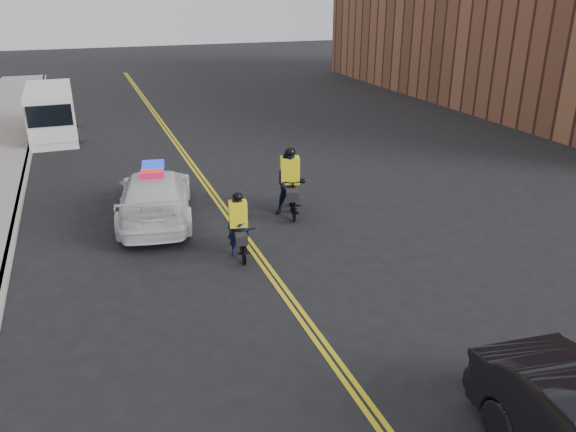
{
  "coord_description": "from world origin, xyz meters",
  "views": [
    {
      "loc": [
        -3.8,
        -9.97,
        6.42
      ],
      "look_at": [
        0.57,
        1.77,
        1.3
      ],
      "focal_mm": 35.0,
      "sensor_mm": 36.0,
      "label": 1
    }
  ],
  "objects_px": {
    "police_cruiser": "(155,195)",
    "cyclist_near": "(239,233)",
    "cyclist_far": "(290,188)",
    "cargo_van": "(52,114)"
  },
  "relations": [
    {
      "from": "police_cruiser",
      "to": "cyclist_near",
      "type": "bearing_deg",
      "value": 126.9
    },
    {
      "from": "cyclist_far",
      "to": "cargo_van",
      "type": "bearing_deg",
      "value": 133.73
    },
    {
      "from": "police_cruiser",
      "to": "cargo_van",
      "type": "relative_size",
      "value": 0.99
    },
    {
      "from": "cargo_van",
      "to": "cyclist_far",
      "type": "xyz_separation_m",
      "value": [
        6.84,
        -12.54,
        -0.27
      ]
    },
    {
      "from": "cyclist_near",
      "to": "cyclist_far",
      "type": "xyz_separation_m",
      "value": [
        2.22,
        2.19,
        0.23
      ]
    },
    {
      "from": "police_cruiser",
      "to": "cyclist_near",
      "type": "distance_m",
      "value": 3.6
    },
    {
      "from": "cyclist_near",
      "to": "cyclist_far",
      "type": "distance_m",
      "value": 3.12
    },
    {
      "from": "cargo_van",
      "to": "cyclist_far",
      "type": "distance_m",
      "value": 14.29
    },
    {
      "from": "police_cruiser",
      "to": "cargo_van",
      "type": "xyz_separation_m",
      "value": [
        -2.98,
        11.53,
        0.35
      ]
    },
    {
      "from": "cyclist_near",
      "to": "cyclist_far",
      "type": "relative_size",
      "value": 0.85
    }
  ]
}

